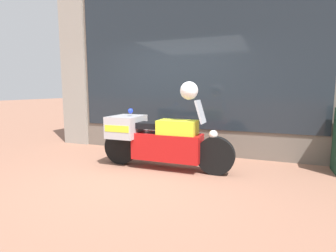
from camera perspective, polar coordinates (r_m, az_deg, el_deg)
name	(u,v)px	position (r m, az deg, el deg)	size (l,w,h in m)	color
ground_plane	(137,178)	(4.21, -6.68, -11.09)	(60.00, 60.00, 0.00)	#8E604C
shop_building	(165,61)	(5.97, -0.75, 14.02)	(6.12, 0.55, 3.99)	#6B6056
window_display	(191,132)	(5.84, 5.12, -1.23)	(4.96, 0.30, 1.82)	slate
paramedic_motorcycle	(156,138)	(4.57, -2.69, -2.71)	(2.38, 0.69, 1.20)	black
white_helmet	(189,91)	(4.29, 4.60, 7.68)	(0.29, 0.29, 0.29)	white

